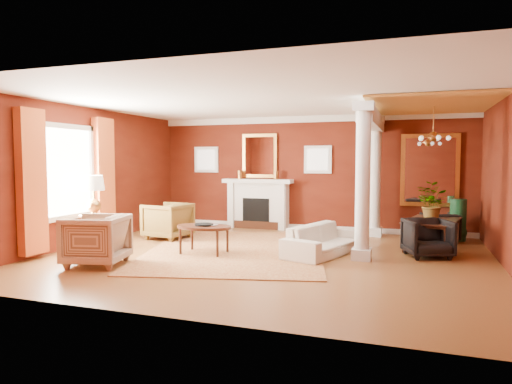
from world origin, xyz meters
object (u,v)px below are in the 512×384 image
at_px(side_table, 94,200).
at_px(dining_table, 434,226).
at_px(coffee_table, 204,228).
at_px(armchair_leopard, 168,219).
at_px(armchair_stripe, 96,237).
at_px(sofa, 324,235).

height_order(side_table, dining_table, side_table).
bearing_deg(coffee_table, armchair_leopard, 140.34).
relative_size(armchair_stripe, coffee_table, 0.88).
height_order(armchair_stripe, coffee_table, armchair_stripe).
bearing_deg(coffee_table, sofa, 17.54).
bearing_deg(armchair_stripe, coffee_table, 123.67).
bearing_deg(side_table, dining_table, 19.47).
xyz_separation_m(coffee_table, side_table, (-2.30, -0.26, 0.50)).
height_order(sofa, armchair_stripe, armchair_stripe).
distance_m(sofa, armchair_stripe, 4.09).
distance_m(armchair_leopard, dining_table, 5.71).
height_order(armchair_leopard, armchair_stripe, armchair_stripe).
distance_m(sofa, side_table, 4.61).
xyz_separation_m(armchair_leopard, armchair_stripe, (0.18, -2.70, 0.02)).
bearing_deg(sofa, armchair_leopard, 99.38).
relative_size(sofa, armchair_leopard, 2.13).
bearing_deg(armchair_stripe, armchair_leopard, 170.32).
bearing_deg(dining_table, armchair_stripe, 134.66).
xyz_separation_m(armchair_stripe, side_table, (-0.97, 1.18, 0.52)).
bearing_deg(side_table, coffee_table, 6.55).
relative_size(armchair_stripe, dining_table, 0.58).
bearing_deg(armchair_stripe, sofa, 107.71).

